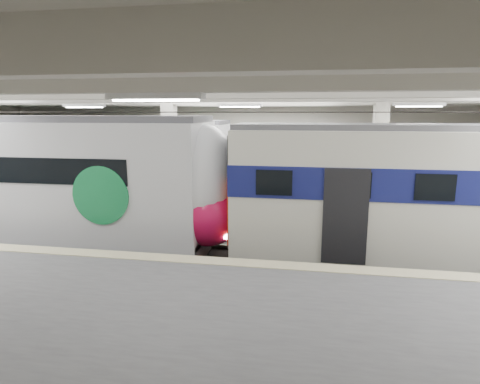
# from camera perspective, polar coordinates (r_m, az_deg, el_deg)

# --- Properties ---
(station_hall) EXTENTS (36.00, 24.00, 5.75)m
(station_hall) POSITION_cam_1_polar(r_m,az_deg,el_deg) (10.97, -3.34, 3.65)
(station_hall) COLOR black
(station_hall) RESTS_ON ground
(modern_emu) EXTENTS (14.28, 2.95, 4.58)m
(modern_emu) POSITION_cam_1_polar(r_m,az_deg,el_deg) (15.16, -24.38, 0.98)
(modern_emu) COLOR silver
(modern_emu) RESTS_ON ground
(older_rer) EXTENTS (13.18, 2.91, 4.36)m
(older_rer) POSITION_cam_1_polar(r_m,az_deg,el_deg) (13.26, 28.30, -0.55)
(older_rer) COLOR silver
(older_rer) RESTS_ON ground
(far_train) EXTENTS (13.59, 2.95, 4.34)m
(far_train) POSITION_cam_1_polar(r_m,az_deg,el_deg) (20.82, -20.56, 3.79)
(far_train) COLOR silver
(far_train) RESTS_ON ground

